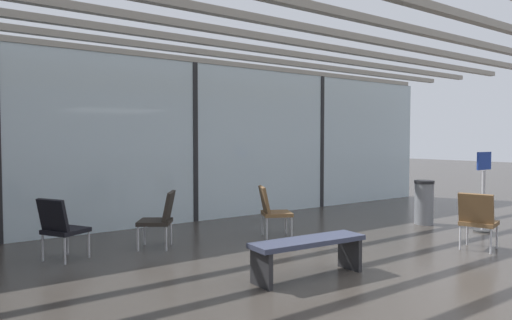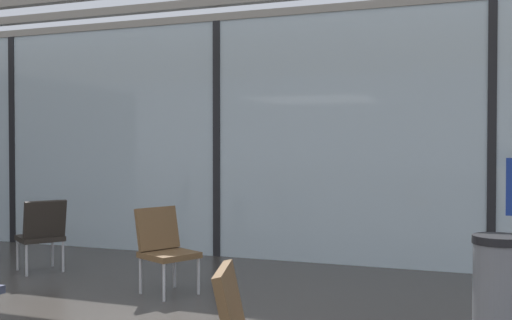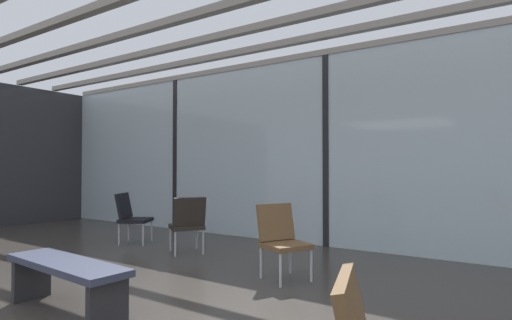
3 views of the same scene
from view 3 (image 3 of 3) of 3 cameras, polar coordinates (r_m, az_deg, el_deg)
name	(u,v)px [view 3 (image 3 of 3)]	position (r m, az deg, el deg)	size (l,w,h in m)	color
glass_curtain_wall	(327,150)	(6.83, 10.04, 1.37)	(14.00, 0.08, 3.21)	silver
window_mullion_0	(176,154)	(8.83, -11.27, 0.81)	(0.10, 0.12, 3.21)	black
window_mullion_1	(327,150)	(6.83, 10.04, 1.37)	(0.10, 0.12, 3.21)	black
parked_airplane	(388,145)	(11.01, 18.33, 2.00)	(13.09, 3.80, 3.80)	#B2BCD6
lounge_chair_0	(131,215)	(7.34, -17.40, -7.45)	(0.69, 0.67, 0.87)	black
lounge_chair_1	(188,221)	(6.24, -9.69, -8.61)	(0.71, 0.69, 0.87)	#28231E
lounge_chair_2	(281,236)	(4.84, 3.63, -10.80)	(0.68, 0.66, 0.87)	brown
waiting_bench	(66,273)	(4.10, -25.46, -14.33)	(1.52, 0.50, 0.47)	#33384C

